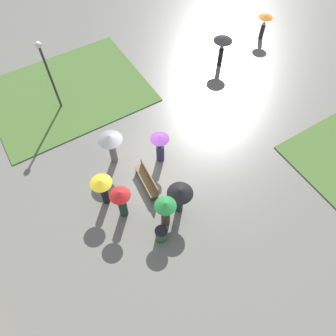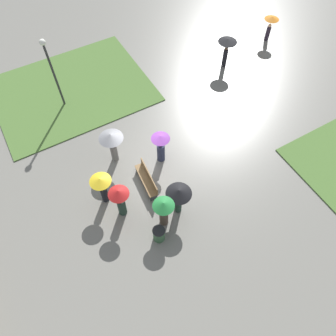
# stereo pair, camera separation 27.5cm
# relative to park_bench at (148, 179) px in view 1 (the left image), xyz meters

# --- Properties ---
(ground_plane) EXTENTS (90.00, 90.00, 0.00)m
(ground_plane) POSITION_rel_park_bench_xyz_m (-1.10, 0.57, -0.48)
(ground_plane) COLOR slate
(lawn_patch_near) EXTENTS (7.16, 8.98, 0.06)m
(lawn_patch_near) POSITION_rel_park_bench_xyz_m (-8.18, -0.88, -0.45)
(lawn_patch_near) COLOR #4C7033
(lawn_patch_near) RESTS_ON ground_plane
(park_bench) EXTENTS (2.02, 0.60, 0.90)m
(park_bench) POSITION_rel_park_bench_xyz_m (0.00, 0.00, 0.00)
(park_bench) COLOR brown
(park_bench) RESTS_ON ground_plane
(lamp_post) EXTENTS (0.32, 0.32, 4.31)m
(lamp_post) POSITION_rel_park_bench_xyz_m (-7.26, -1.67, 2.30)
(lamp_post) COLOR #2D2D30
(lamp_post) RESTS_ON ground_plane
(trash_bin) EXTENTS (0.56, 0.56, 0.81)m
(trash_bin) POSITION_rel_park_bench_xyz_m (2.74, -0.88, -0.07)
(trash_bin) COLOR #335638
(trash_bin) RESTS_ON ground_plane
(crowd_person_grey) EXTENTS (1.20, 1.20, 1.97)m
(crowd_person_grey) POSITION_rel_park_bench_xyz_m (-2.18, -0.74, 1.02)
(crowd_person_grey) COLOR slate
(crowd_person_grey) RESTS_ON ground_plane
(crowd_person_red) EXTENTS (0.93, 0.93, 2.00)m
(crowd_person_red) POSITION_rel_park_bench_xyz_m (0.79, -1.72, 0.83)
(crowd_person_red) COLOR #1E3328
(crowd_person_red) RESTS_ON ground_plane
(crowd_person_green) EXTENTS (0.95, 0.95, 1.87)m
(crowd_person_green) POSITION_rel_park_bench_xyz_m (2.17, -0.31, 0.75)
(crowd_person_green) COLOR #47382D
(crowd_person_green) RESTS_ON ground_plane
(crowd_person_purple) EXTENTS (0.92, 0.92, 1.86)m
(crowd_person_purple) POSITION_rel_park_bench_xyz_m (-1.00, 1.31, 0.66)
(crowd_person_purple) COLOR #282D47
(crowd_person_purple) RESTS_ON ground_plane
(crowd_person_black) EXTENTS (1.15, 1.15, 1.83)m
(crowd_person_black) POSITION_rel_park_bench_xyz_m (1.96, 0.56, 0.93)
(crowd_person_black) COLOR #1E3328
(crowd_person_black) RESTS_ON ground_plane
(crowd_person_yellow) EXTENTS (0.98, 0.98, 1.84)m
(crowd_person_yellow) POSITION_rel_park_bench_xyz_m (-0.24, -2.13, 0.78)
(crowd_person_yellow) COLOR black
(crowd_person_yellow) RESTS_ON ground_plane
(lone_walker_far_path) EXTENTS (0.95, 0.95, 1.70)m
(lone_walker_far_path) POSITION_rel_park_bench_xyz_m (-6.23, 12.57, 0.77)
(lone_walker_far_path) COLOR #2D2333
(lone_walker_far_path) RESTS_ON ground_plane
(lone_walker_mid_plaza) EXTENTS (1.16, 1.16, 1.94)m
(lone_walker_mid_plaza) POSITION_rel_park_bench_xyz_m (-5.46, 8.43, 0.99)
(lone_walker_mid_plaza) COLOR black
(lone_walker_mid_plaza) RESTS_ON ground_plane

